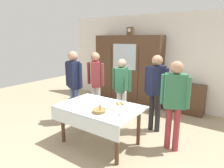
{
  "coord_description": "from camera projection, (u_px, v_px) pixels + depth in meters",
  "views": [
    {
      "loc": [
        2.18,
        -2.92,
        2.02
      ],
      "look_at": [
        0.0,
        0.2,
        1.12
      ],
      "focal_mm": 31.33,
      "sensor_mm": 36.0,
      "label": 1
    }
  ],
  "objects": [
    {
      "name": "dining_table",
      "position": [
        99.0,
        112.0,
        3.67
      ],
      "size": [
        1.55,
        1.03,
        0.77
      ],
      "color": "#4C3321",
      "rests_on": "ground"
    },
    {
      "name": "person_behind_table_left",
      "position": [
        74.0,
        80.0,
        4.62
      ],
      "size": [
        0.52,
        0.32,
        1.72
      ],
      "color": "slate",
      "rests_on": "ground"
    },
    {
      "name": "person_near_right_end",
      "position": [
        175.0,
        98.0,
        3.42
      ],
      "size": [
        0.52,
        0.34,
        1.64
      ],
      "color": "#933338",
      "rests_on": "ground"
    },
    {
      "name": "spoon_mid_right",
      "position": [
        108.0,
        104.0,
        3.77
      ],
      "size": [
        0.12,
        0.02,
        0.01
      ],
      "color": "silver",
      "rests_on": "dining_table"
    },
    {
      "name": "pastry_plate",
      "position": [
        120.0,
        104.0,
        3.74
      ],
      "size": [
        0.28,
        0.28,
        0.05
      ],
      "color": "white",
      "rests_on": "dining_table"
    },
    {
      "name": "tea_cup_center",
      "position": [
        109.0,
        107.0,
        3.54
      ],
      "size": [
        0.13,
        0.13,
        0.06
      ],
      "color": "white",
      "rests_on": "dining_table"
    },
    {
      "name": "bread_basket",
      "position": [
        99.0,
        111.0,
        3.36
      ],
      "size": [
        0.24,
        0.24,
        0.16
      ],
      "color": "#9E7542",
      "rests_on": "dining_table"
    },
    {
      "name": "spoon_front_edge",
      "position": [
        88.0,
        112.0,
        3.39
      ],
      "size": [
        0.12,
        0.02,
        0.01
      ],
      "color": "silver",
      "rests_on": "dining_table"
    },
    {
      "name": "wall_cabinet",
      "position": [
        128.0,
        69.0,
        6.15
      ],
      "size": [
        2.2,
        0.46,
        2.1
      ],
      "color": "#4C3321",
      "rests_on": "ground"
    },
    {
      "name": "bookshelf_low",
      "position": [
        184.0,
        98.0,
        5.35
      ],
      "size": [
        1.05,
        0.35,
        0.82
      ],
      "color": "#4C3321",
      "rests_on": "ground"
    },
    {
      "name": "person_behind_table_right",
      "position": [
        122.0,
        84.0,
        4.69
      ],
      "size": [
        0.52,
        0.39,
        1.54
      ],
      "color": "silver",
      "rests_on": "ground"
    },
    {
      "name": "tea_cup_far_left",
      "position": [
        114.0,
        110.0,
        3.42
      ],
      "size": [
        0.13,
        0.13,
        0.06
      ],
      "color": "white",
      "rests_on": "dining_table"
    },
    {
      "name": "tea_cup_near_right",
      "position": [
        84.0,
        104.0,
        3.69
      ],
      "size": [
        0.13,
        0.13,
        0.06
      ],
      "color": "white",
      "rests_on": "dining_table"
    },
    {
      "name": "person_by_cabinet",
      "position": [
        96.0,
        79.0,
        4.89
      ],
      "size": [
        0.52,
        0.4,
        1.68
      ],
      "color": "silver",
      "rests_on": "ground"
    },
    {
      "name": "back_wall",
      "position": [
        159.0,
        61.0,
        5.82
      ],
      "size": [
        6.4,
        0.1,
        2.7
      ],
      "primitive_type": "cube",
      "color": "silver",
      "rests_on": "ground"
    },
    {
      "name": "person_beside_shelf",
      "position": [
        156.0,
        86.0,
        4.15
      ],
      "size": [
        0.52,
        0.41,
        1.68
      ],
      "color": "#232328",
      "rests_on": "ground"
    },
    {
      "name": "book_stack",
      "position": [
        186.0,
        82.0,
        5.25
      ],
      "size": [
        0.16,
        0.21,
        0.08
      ],
      "color": "#664C7A",
      "rests_on": "bookshelf_low"
    },
    {
      "name": "mantel_clock",
      "position": [
        130.0,
        31.0,
        5.85
      ],
      "size": [
        0.18,
        0.11,
        0.24
      ],
      "color": "brown",
      "rests_on": "wall_cabinet"
    },
    {
      "name": "spoon_near_right",
      "position": [
        74.0,
        105.0,
        3.72
      ],
      "size": [
        0.12,
        0.02,
        0.01
      ],
      "color": "silver",
      "rests_on": "dining_table"
    },
    {
      "name": "tea_cup_front_edge",
      "position": [
        121.0,
        114.0,
        3.23
      ],
      "size": [
        0.13,
        0.13,
        0.06
      ],
      "color": "white",
      "rests_on": "dining_table"
    },
    {
      "name": "tea_cup_near_left",
      "position": [
        128.0,
        110.0,
        3.42
      ],
      "size": [
        0.13,
        0.13,
        0.06
      ],
      "color": "white",
      "rests_on": "dining_table"
    },
    {
      "name": "tea_cup_far_right",
      "position": [
        81.0,
        98.0,
        4.1
      ],
      "size": [
        0.13,
        0.13,
        0.06
      ],
      "color": "white",
      "rests_on": "dining_table"
    },
    {
      "name": "ground_plane",
      "position": [
        106.0,
        139.0,
        4.01
      ],
      "size": [
        12.0,
        12.0,
        0.0
      ],
      "primitive_type": "plane",
      "color": "tan",
      "rests_on": "ground"
    }
  ]
}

